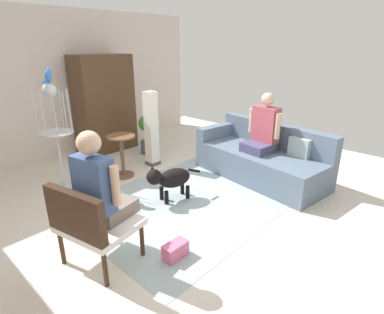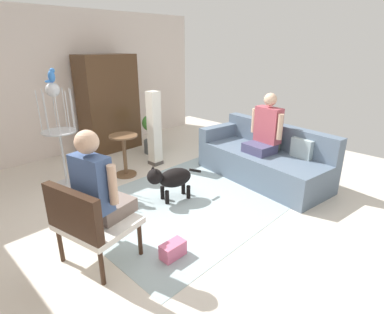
{
  "view_description": "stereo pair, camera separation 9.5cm",
  "coord_description": "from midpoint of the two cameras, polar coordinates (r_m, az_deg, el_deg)",
  "views": [
    {
      "loc": [
        -2.65,
        -2.48,
        2.02
      ],
      "look_at": [
        -0.14,
        -0.16,
        0.75
      ],
      "focal_mm": 28.78,
      "sensor_mm": 36.0,
      "label": 1
    },
    {
      "loc": [
        -2.58,
        -2.55,
        2.02
      ],
      "look_at": [
        -0.14,
        -0.16,
        0.75
      ],
      "focal_mm": 28.78,
      "sensor_mm": 36.0,
      "label": 2
    }
  ],
  "objects": [
    {
      "name": "round_end_table",
      "position": [
        4.99,
        -13.37,
        0.61
      ],
      "size": [
        0.44,
        0.44,
        0.68
      ],
      "color": "brown",
      "rests_on": "ground"
    },
    {
      "name": "person_on_armchair",
      "position": [
        2.98,
        -17.76,
        -5.24
      ],
      "size": [
        0.53,
        0.53,
        0.9
      ],
      "color": "slate"
    },
    {
      "name": "armchair",
      "position": [
        3.03,
        -19.35,
        -11.19
      ],
      "size": [
        0.72,
        0.78,
        0.85
      ],
      "color": "#382316",
      "rests_on": "ground"
    },
    {
      "name": "armoire_cabinet",
      "position": [
        6.27,
        -16.37,
        9.39
      ],
      "size": [
        1.07,
        0.56,
        1.83
      ],
      "primitive_type": "cube",
      "color": "#4C331E",
      "rests_on": "ground"
    },
    {
      "name": "back_wall",
      "position": [
        6.32,
        -23.08,
        12.31
      ],
      "size": [
        5.97,
        0.12,
        2.62
      ],
      "primitive_type": "cube",
      "color": "silver",
      "rests_on": "ground"
    },
    {
      "name": "couch",
      "position": [
        4.98,
        12.06,
        -0.31
      ],
      "size": [
        1.16,
        2.17,
        0.83
      ],
      "color": "slate",
      "rests_on": "ground"
    },
    {
      "name": "handbag",
      "position": [
        3.21,
        -4.0,
        -16.88
      ],
      "size": [
        0.26,
        0.14,
        0.16
      ],
      "primitive_type": "cube",
      "color": "#D8668C",
      "rests_on": "ground"
    },
    {
      "name": "bird_cage_stand",
      "position": [
        4.75,
        -24.47,
        4.55
      ],
      "size": [
        0.48,
        0.48,
        1.52
      ],
      "color": "silver",
      "rests_on": "ground"
    },
    {
      "name": "parrot",
      "position": [
        4.63,
        -25.67,
        13.36
      ],
      "size": [
        0.17,
        0.1,
        0.19
      ],
      "color": "blue",
      "rests_on": "bird_cage_stand"
    },
    {
      "name": "ground_plane",
      "position": [
        4.15,
        -1.03,
        -8.76
      ],
      "size": [
        7.52,
        7.52,
        0.0
      ],
      "primitive_type": "plane",
      "color": "beige"
    },
    {
      "name": "person_on_couch",
      "position": [
        4.79,
        12.52,
        5.11
      ],
      "size": [
        0.49,
        0.56,
        0.89
      ],
      "color": "#46456B"
    },
    {
      "name": "dog",
      "position": [
        4.14,
        -4.7,
        -3.97
      ],
      "size": [
        0.77,
        0.38,
        0.53
      ],
      "color": "black",
      "rests_on": "ground"
    },
    {
      "name": "column_lamp",
      "position": [
        5.32,
        -8.04,
        5.04
      ],
      "size": [
        0.2,
        0.2,
        1.28
      ],
      "color": "#4C4742",
      "rests_on": "ground"
    },
    {
      "name": "area_rug",
      "position": [
        4.28,
        -0.46,
        -7.76
      ],
      "size": [
        3.0,
        2.17,
        0.01
      ],
      "primitive_type": "cube",
      "color": "#9EB2B7",
      "rests_on": "ground"
    },
    {
      "name": "potted_plant",
      "position": [
        5.98,
        -8.48,
        4.51
      ],
      "size": [
        0.37,
        0.37,
        0.76
      ],
      "color": "#4C5156",
      "rests_on": "ground"
    }
  ]
}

